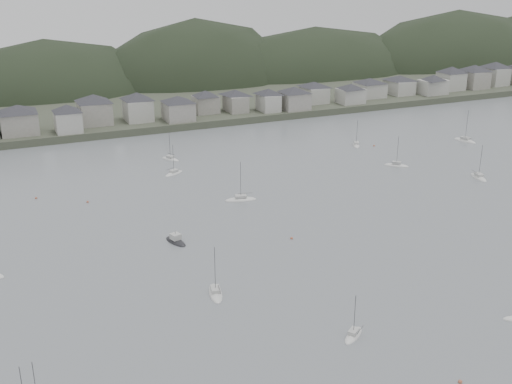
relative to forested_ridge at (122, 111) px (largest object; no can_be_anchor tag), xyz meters
name	(u,v)px	position (x,y,z in m)	size (l,w,h in m)	color
ground	(434,361)	(-4.83, -269.40, 11.28)	(900.00, 900.00, 0.00)	slate
far_shore_land	(102,82)	(-4.83, 25.60, 12.78)	(900.00, 250.00, 3.00)	#383D2D
forested_ridge	(122,111)	(0.00, 0.00, 0.00)	(851.55, 103.94, 102.57)	black
waterfront_town	(260,97)	(45.75, -86.06, 19.95)	(451.48, 28.46, 12.92)	gray
moored_fleet	(228,228)	(-16.16, -201.74, 11.46)	(262.72, 177.89, 13.21)	silver
motor_launch_far	(176,241)	(-30.95, -204.30, 11.58)	(4.81, 8.10, 3.83)	black
mooring_buoys	(302,239)	(-1.75, -215.79, 11.43)	(153.59, 133.04, 0.70)	#AE563A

